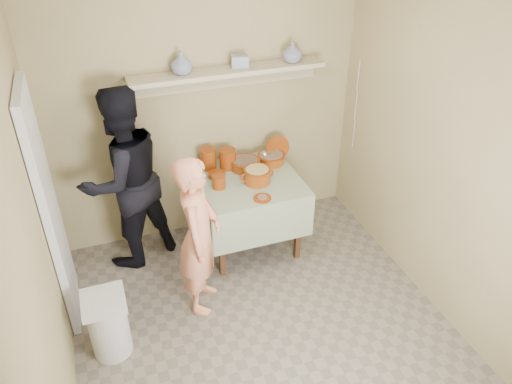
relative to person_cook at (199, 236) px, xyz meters
name	(u,v)px	position (x,y,z in m)	size (l,w,h in m)	color
ground	(270,341)	(0.39, -0.62, -0.72)	(3.50, 3.50, 0.00)	#74695B
tile_panel	(51,211)	(-1.07, 0.33, 0.28)	(0.06, 0.70, 2.00)	silver
plate_stack_a	(208,159)	(0.35, 0.97, 0.15)	(0.16, 0.16, 0.21)	maroon
plate_stack_b	(228,159)	(0.53, 0.92, 0.14)	(0.16, 0.16, 0.20)	maroon
bowl_stack	(219,182)	(0.34, 0.59, 0.10)	(0.12, 0.12, 0.12)	maroon
empty_bowl	(217,175)	(0.38, 0.78, 0.07)	(0.16, 0.16, 0.05)	maroon
propped_lid	(278,148)	(1.06, 0.93, 0.16)	(0.24, 0.24, 0.02)	maroon
vase_right	(292,52)	(1.20, 0.99, 1.10)	(0.18, 0.18, 0.19)	navy
vase_left	(181,63)	(0.17, 1.01, 1.10)	(0.19, 0.19, 0.20)	navy
ceramic_box	(240,62)	(0.70, 1.01, 1.06)	(0.15, 0.11, 0.11)	navy
person_cook	(199,236)	(0.00, 0.00, 0.00)	(0.52, 0.34, 1.44)	#E88C64
person_helper	(124,180)	(-0.47, 0.84, 0.16)	(0.85, 0.66, 1.75)	black
room_shell	(274,169)	(0.39, -0.62, 0.89)	(3.04, 3.54, 2.62)	tan
serving_table	(247,189)	(0.64, 0.66, -0.08)	(0.97, 0.97, 0.76)	#4C2D16
cazuela_meat_a	(245,163)	(0.68, 0.84, 0.10)	(0.30, 0.30, 0.10)	#732905
cazuela_meat_b	(271,158)	(0.96, 0.86, 0.10)	(0.28, 0.28, 0.10)	#732905
ladle	(265,154)	(0.90, 0.86, 0.15)	(0.08, 0.26, 0.19)	silver
cazuela_rice	(257,175)	(0.70, 0.56, 0.13)	(0.33, 0.25, 0.14)	#732905
front_plate	(262,198)	(0.65, 0.28, 0.05)	(0.16, 0.16, 0.03)	maroon
wall_shelf	(228,73)	(0.59, 1.03, 0.95)	(1.80, 0.25, 0.21)	#B9AB89
trash_bin	(108,325)	(-0.81, -0.29, -0.44)	(0.32, 0.32, 0.56)	silver
electrical_cord	(356,105)	(1.86, 0.86, 0.53)	(0.01, 0.05, 0.90)	silver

